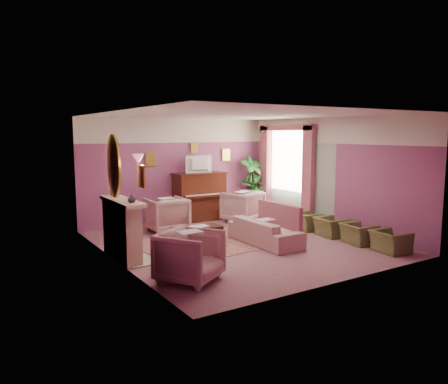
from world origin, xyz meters
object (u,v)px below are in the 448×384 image
floral_armchair_left (167,213)px  side_table (255,202)px  television (200,163)px  floral_armchair_front (190,254)px  piano (199,197)px  sofa (265,227)px  coffee_table (197,237)px  olive_chair_c (331,224)px  olive_chair_a (390,238)px  floral_armchair_right (242,205)px  olive_chair_d (307,218)px  olive_chair_b (358,231)px

floral_armchair_left → side_table: floral_armchair_left is taller
television → floral_armchair_front: size_ratio=0.86×
piano → floral_armchair_left: bearing=-149.6°
sofa → coffee_table: bearing=159.6°
television → sofa: television is taller
floral_armchair_front → olive_chair_c: (4.26, 1.02, -0.17)m
olive_chair_a → floral_armchair_right: bearing=100.9°
olive_chair_d → floral_armchair_front: bearing=-156.6°
floral_armchair_left → olive_chair_d: bearing=-29.4°
coffee_table → olive_chair_d: 3.12m
olive_chair_b → olive_chair_d: (0.00, 1.64, 0.00)m
floral_armchair_front → olive_chair_d: size_ratio=1.36×
coffee_table → olive_chair_b: 3.52m
floral_armchair_right → olive_chair_b: bearing=-76.5°
piano → floral_armchair_right: bearing=-44.3°
olive_chair_b → piano: bearing=111.8°
olive_chair_c → side_table: size_ratio=0.98×
piano → coffee_table: bearing=-120.0°
piano → olive_chair_b: bearing=-68.2°
olive_chair_b → olive_chair_c: size_ratio=1.00×
sofa → olive_chair_b: 2.05m
piano → coffee_table: size_ratio=1.40×
floral_armchair_front → olive_chair_a: bearing=-8.3°
coffee_table → olive_chair_a: size_ratio=1.46×
floral_armchair_right → olive_chair_d: size_ratio=1.36×
floral_armchair_right → olive_chair_b: size_ratio=1.36×
piano → olive_chair_d: (1.66, -2.51, -0.35)m
floral_armchair_left → olive_chair_a: floral_armchair_left is taller
sofa → olive_chair_c: size_ratio=2.75×
coffee_table → olive_chair_c: 3.22m
piano → floral_armchair_right: 1.22m
television → olive_chair_d: bearing=-56.0°
coffee_table → olive_chair_b: olive_chair_b is taller
side_table → olive_chair_a: bearing=-92.7°
floral_armchair_front → olive_chair_a: 4.30m
olive_chair_d → piano: bearing=123.5°
sofa → olive_chair_a: bearing=-48.0°
floral_armchair_front → sofa: bearing=27.3°
television → olive_chair_a: size_ratio=1.16×
olive_chair_c → olive_chair_d: 0.82m
floral_armchair_left → floral_armchair_right: (2.24, -0.04, 0.00)m
sofa → television: bearing=88.7°
coffee_table → olive_chair_b: bearing=-27.4°
television → floral_armchair_front: 5.15m
coffee_table → olive_chair_d: (3.12, 0.02, 0.07)m
floral_armchair_left → television: bearing=28.9°
piano → olive_chair_a: size_ratio=2.04×
floral_armchair_left → olive_chair_c: size_ratio=1.36×
olive_chair_a → olive_chair_d: (0.00, 2.46, 0.00)m
television → floral_armchair_right: 1.63m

